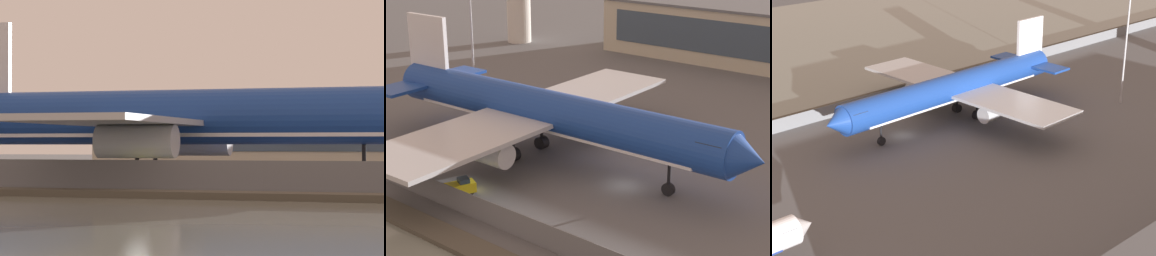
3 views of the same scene
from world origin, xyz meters
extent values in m
plane|color=#565659|center=(0.00, 0.00, 0.00)|extent=(500.00, 500.00, 0.00)
cube|color=#474238|center=(0.00, -20.50, 0.25)|extent=(320.00, 3.00, 0.50)
cube|color=slate|center=(0.00, -16.00, 1.28)|extent=(280.00, 0.08, 2.55)
cylinder|color=slate|center=(-98.00, -16.00, 1.28)|extent=(0.10, 0.10, 2.55)
cylinder|color=slate|center=(0.00, -16.00, 1.28)|extent=(0.10, 0.10, 2.55)
cylinder|color=#193D93|center=(-11.73, 0.49, 6.31)|extent=(48.49, 6.50, 5.15)
cone|color=#193D93|center=(13.86, 1.20, 6.31)|extent=(3.49, 4.99, 4.90)
cone|color=#193D93|center=(-37.32, -0.23, 6.31)|extent=(3.48, 4.73, 4.64)
cube|color=#232D3D|center=(10.51, 1.11, 6.96)|extent=(2.96, 4.46, 1.55)
cube|color=silver|center=(-11.73, 0.49, 4.90)|extent=(41.21, 5.27, 0.93)
cube|color=#B7BABF|center=(-14.47, 12.02, 5.67)|extent=(11.28, 23.50, 0.52)
cube|color=#B7BABF|center=(-13.83, -11.18, 5.67)|extent=(11.28, 23.50, 0.52)
cylinder|color=#B7BABF|center=(-12.97, 10.21, 3.99)|extent=(6.85, 3.02, 2.83)
cylinder|color=#B7BABF|center=(-12.43, -9.29, 3.99)|extent=(6.85, 3.02, 2.83)
cube|color=silver|center=(-33.00, -0.11, 11.47)|extent=(7.27, 0.82, 8.76)
cube|color=#193D93|center=(-33.12, 4.15, 6.70)|extent=(5.07, 8.64, 0.41)
cube|color=#193D93|center=(-32.89, -4.36, 6.70)|extent=(5.07, 8.64, 0.41)
cylinder|color=black|center=(5.19, 0.96, 2.23)|extent=(0.36, 0.36, 3.01)
cylinder|color=black|center=(5.19, 0.96, 0.72)|extent=(1.46, 0.61, 1.44)
cylinder|color=black|center=(-15.19, 3.10, 2.23)|extent=(0.41, 0.41, 3.01)
cylinder|color=black|center=(-15.19, 3.10, 0.72)|extent=(1.69, 1.21, 1.66)
cylinder|color=black|center=(-15.04, -2.31, 2.23)|extent=(0.41, 0.41, 3.01)
cylinder|color=black|center=(-15.04, -2.31, 0.72)|extent=(1.69, 1.21, 1.66)
cone|color=white|center=(32.01, 22.43, 4.37)|extent=(2.33, 3.40, 3.39)
cube|color=#232D3D|center=(34.33, 22.43, 4.82)|extent=(1.97, 3.04, 1.07)
cube|color=yellow|center=(-12.56, -13.00, 0.75)|extent=(2.76, 3.57, 1.11)
cube|color=#283847|center=(-12.40, -12.63, 1.55)|extent=(1.62, 1.54, 0.50)
cylinder|color=black|center=(-12.78, -11.82, 0.35)|extent=(0.48, 0.73, 0.70)
cylinder|color=black|center=(-11.54, -12.37, 0.35)|extent=(0.48, 0.73, 0.70)
cylinder|color=black|center=(-13.59, -13.63, 0.35)|extent=(0.48, 0.73, 0.70)
cylinder|color=black|center=(-12.34, -14.18, 0.35)|extent=(0.48, 0.73, 0.70)
cylinder|color=#A8A8AD|center=(-42.45, 16.18, 12.34)|extent=(0.36, 0.36, 24.68)
camera|label=1|loc=(14.64, -80.30, 3.66)|focal=85.00mm
camera|label=2|loc=(37.53, -54.35, 29.62)|focal=60.00mm
camera|label=3|loc=(62.83, 83.07, 42.94)|focal=60.00mm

